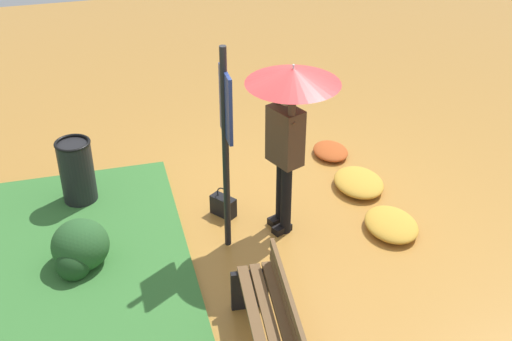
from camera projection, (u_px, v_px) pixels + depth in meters
name	position (u px, v px, depth m)	size (l,w,h in m)	color
ground_plane	(288.00, 215.00, 7.81)	(18.00, 18.00, 0.00)	#B27A33
person_with_umbrella	(289.00, 107.00, 6.74)	(0.96, 0.96, 2.04)	black
info_sign_post	(226.00, 128.00, 6.59)	(0.44, 0.07, 2.30)	black
handbag	(223.00, 206.00, 7.75)	(0.32, 0.29, 0.37)	black
park_bench	(273.00, 321.00, 5.77)	(1.40, 0.49, 0.75)	black
trash_bin	(77.00, 172.00, 7.82)	(0.42, 0.42, 0.83)	black
shrub_cluster	(79.00, 249.00, 6.87)	(0.66, 0.60, 0.54)	#285628
leaf_pile_near_person	(331.00, 151.00, 8.96)	(0.56, 0.45, 0.12)	#B74C1E
leaf_pile_by_bench	(391.00, 224.00, 7.52)	(0.72, 0.58, 0.16)	gold
leaf_pile_far_path	(359.00, 182.00, 8.26)	(0.74, 0.59, 0.16)	gold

